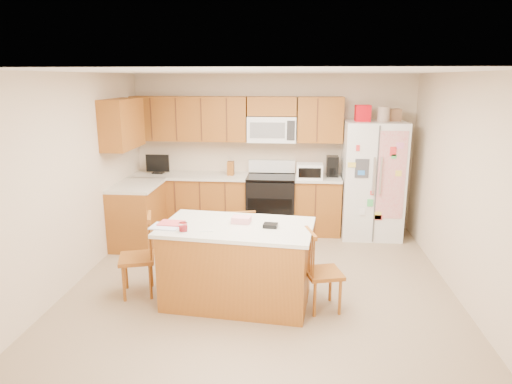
# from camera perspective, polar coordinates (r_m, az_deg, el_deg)

# --- Properties ---
(ground) EXTENTS (4.50, 4.50, 0.00)m
(ground) POSITION_cam_1_polar(r_m,az_deg,el_deg) (5.71, 0.73, -11.16)
(ground) COLOR #947F5E
(ground) RESTS_ON ground
(room_shell) EXTENTS (4.60, 4.60, 2.52)m
(room_shell) POSITION_cam_1_polar(r_m,az_deg,el_deg) (5.26, 0.78, 3.19)
(room_shell) COLOR beige
(room_shell) RESTS_ON ground
(cabinetry) EXTENTS (3.36, 1.56, 2.15)m
(cabinetry) POSITION_cam_1_polar(r_m,az_deg,el_deg) (7.23, -5.95, 1.89)
(cabinetry) COLOR #95561C
(cabinetry) RESTS_ON ground
(stove) EXTENTS (0.76, 0.65, 1.13)m
(stove) POSITION_cam_1_polar(r_m,az_deg,el_deg) (7.36, 1.88, -1.37)
(stove) COLOR black
(stove) RESTS_ON ground
(refrigerator) EXTENTS (0.90, 0.79, 2.04)m
(refrigerator) POSITION_cam_1_polar(r_m,az_deg,el_deg) (7.28, 14.32, 1.65)
(refrigerator) COLOR white
(refrigerator) RESTS_ON ground
(island) EXTENTS (1.77, 1.11, 0.98)m
(island) POSITION_cam_1_polar(r_m,az_deg,el_deg) (5.08, -2.37, -8.90)
(island) COLOR #95561C
(island) RESTS_ON ground
(windsor_chair_left) EXTENTS (0.49, 0.50, 0.94)m
(windsor_chair_left) POSITION_cam_1_polar(r_m,az_deg,el_deg) (5.42, -14.41, -7.91)
(windsor_chair_left) COLOR #95561C
(windsor_chair_left) RESTS_ON ground
(windsor_chair_back) EXTENTS (0.44, 0.43, 0.86)m
(windsor_chair_back) POSITION_cam_1_polar(r_m,az_deg,el_deg) (5.80, -1.99, -6.40)
(windsor_chair_back) COLOR #95561C
(windsor_chair_back) RESTS_ON ground
(windsor_chair_right) EXTENTS (0.45, 0.46, 0.89)m
(windsor_chair_right) POSITION_cam_1_polar(r_m,az_deg,el_deg) (4.98, 8.18, -9.91)
(windsor_chair_right) COLOR #95561C
(windsor_chair_right) RESTS_ON ground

